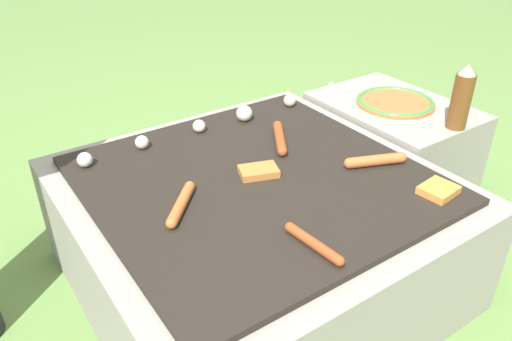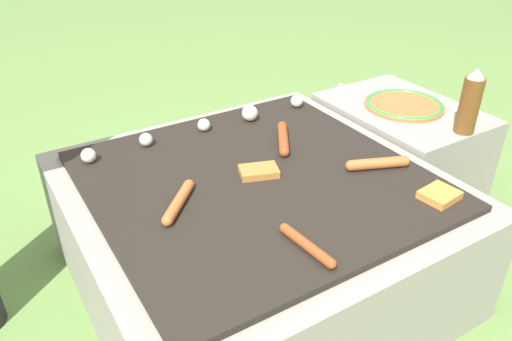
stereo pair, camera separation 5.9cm
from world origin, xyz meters
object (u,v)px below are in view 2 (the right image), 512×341
at_px(plate_colorful, 404,105).
at_px(condiment_bottle, 470,103).
at_px(fork_utensil, 357,90).
at_px(sausage_front_center, 179,202).

distance_m(plate_colorful, condiment_bottle, 0.26).
bearing_deg(fork_utensil, condiment_bottle, -83.43).
xyz_separation_m(condiment_bottle, fork_utensil, (-0.05, 0.45, -0.10)).
relative_size(sausage_front_center, fork_utensil, 0.80).
relative_size(plate_colorful, fork_utensil, 1.54).
bearing_deg(fork_utensil, plate_colorful, -79.45).
bearing_deg(condiment_bottle, sausage_front_center, 174.42).
height_order(condiment_bottle, fork_utensil, condiment_bottle).
height_order(sausage_front_center, condiment_bottle, condiment_bottle).
bearing_deg(sausage_front_center, condiment_bottle, -5.58).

